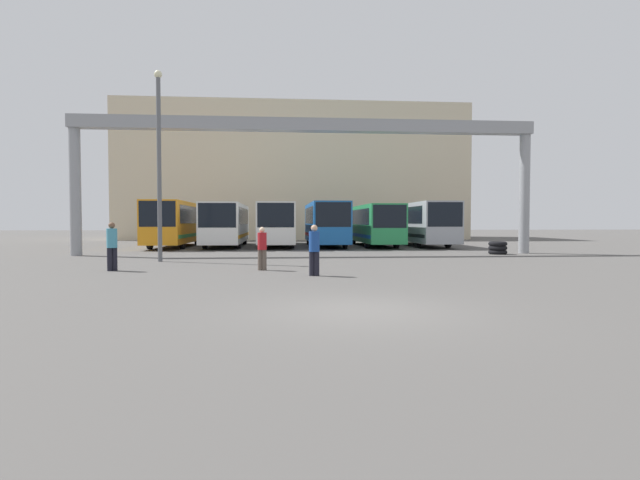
{
  "coord_description": "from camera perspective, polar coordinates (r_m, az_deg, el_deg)",
  "views": [
    {
      "loc": [
        -1.65,
        -10.25,
        1.86
      ],
      "look_at": [
        0.99,
        21.76,
        0.67
      ],
      "focal_mm": 28.0,
      "sensor_mm": 36.0,
      "label": 1
    }
  ],
  "objects": [
    {
      "name": "bus_slot_2",
      "position": [
        38.03,
        -5.02,
        2.05
      ],
      "size": [
        2.58,
        12.06,
        3.16
      ],
      "color": "silver",
      "rests_on": "ground"
    },
    {
      "name": "bus_slot_0",
      "position": [
        38.23,
        -16.21,
        2.06
      ],
      "size": [
        2.5,
        10.94,
        3.27
      ],
      "color": "orange",
      "rests_on": "ground"
    },
    {
      "name": "pedestrian_mid_right",
      "position": [
        19.16,
        -6.63,
        -0.84
      ],
      "size": [
        0.34,
        0.34,
        1.65
      ],
      "rotation": [
        0.0,
        0.0,
        6.13
      ],
      "color": "brown",
      "rests_on": "ground"
    },
    {
      "name": "building_backdrop",
      "position": [
        56.41,
        -3.04,
        7.39
      ],
      "size": [
        36.31,
        12.0,
        14.08
      ],
      "color": "beige",
      "rests_on": "ground"
    },
    {
      "name": "bus_slot_3",
      "position": [
        37.62,
        0.63,
        2.11
      ],
      "size": [
        2.54,
        10.93,
        3.22
      ],
      "color": "#1959A5",
      "rests_on": "ground"
    },
    {
      "name": "pedestrian_near_center",
      "position": [
        17.07,
        -0.66,
        -1.01
      ],
      "size": [
        0.36,
        0.36,
        1.75
      ],
      "rotation": [
        0.0,
        0.0,
        6.01
      ],
      "color": "black",
      "rests_on": "ground"
    },
    {
      "name": "pedestrian_near_left",
      "position": [
        20.37,
        -22.68,
        -0.54
      ],
      "size": [
        0.38,
        0.38,
        1.84
      ],
      "rotation": [
        0.0,
        0.0,
        3.74
      ],
      "color": "black",
      "rests_on": "ground"
    },
    {
      "name": "bus_slot_1",
      "position": [
        37.89,
        -10.64,
        2.01
      ],
      "size": [
        2.62,
        11.39,
        3.14
      ],
      "color": "silver",
      "rests_on": "ground"
    },
    {
      "name": "bus_slot_4",
      "position": [
        38.45,
        6.1,
        1.96
      ],
      "size": [
        2.45,
        11.54,
        3.06
      ],
      "color": "#268C4C",
      "rests_on": "ground"
    },
    {
      "name": "lamp_post",
      "position": [
        24.48,
        -17.92,
        8.84
      ],
      "size": [
        0.36,
        0.36,
        8.8
      ],
      "color": "#595B60",
      "rests_on": "ground"
    },
    {
      "name": "bus_slot_5",
      "position": [
        39.59,
        11.3,
        2.09
      ],
      "size": [
        2.59,
        12.12,
        3.24
      ],
      "color": "#999EA5",
      "rests_on": "ground"
    },
    {
      "name": "tire_stack",
      "position": [
        30.19,
        19.65,
        -0.86
      ],
      "size": [
        1.04,
        1.04,
        0.72
      ],
      "color": "black",
      "rests_on": "ground"
    },
    {
      "name": "ground_plane",
      "position": [
        10.55,
        4.39,
        -8.05
      ],
      "size": [
        200.0,
        200.0,
        0.0
      ],
      "primitive_type": "plane",
      "color": "#514F4C"
    },
    {
      "name": "overhead_gantry",
      "position": [
        28.58,
        -1.37,
        11.07
      ],
      "size": [
        25.99,
        0.8,
        7.63
      ],
      "color": "gray",
      "rests_on": "ground"
    }
  ]
}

